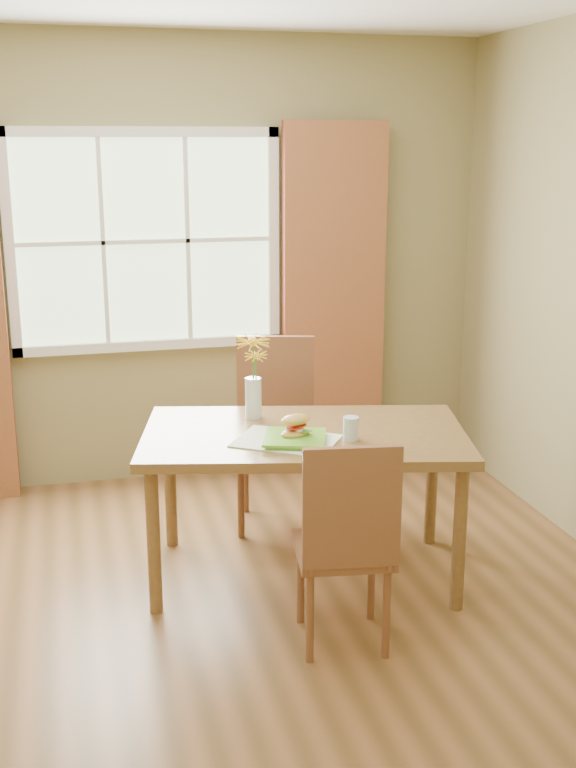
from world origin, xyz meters
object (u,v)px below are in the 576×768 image
Objects in this scene: chair_far at (275,423)px; dining_table at (304,447)px; water_glass at (351,429)px; croissant_sandwich at (295,426)px; flower_vase at (254,369)px; chair_near at (346,537)px.

dining_table is at bearing -76.39° from chair_far.
water_glass is at bearing -64.56° from chair_far.
flower_vase is at bearing 88.63° from croissant_sandwich.
chair_far is at bearing 64.07° from flower_vase.
chair_far reaches higher than dining_table.
dining_table is 10.06× the size of croissant_sandwich.
chair_far reaches higher than chair_near.
dining_table is 0.47m from flower_vase.
dining_table is 0.21m from croissant_sandwich.
croissant_sandwich is 0.45m from flower_vase.
chair_near is 0.65m from croissant_sandwich.
dining_table is at bearing 136.54° from water_glass.
croissant_sandwich reaches higher than water_glass.
water_glass is at bearing -50.64° from flower_vase.
flower_vase is (-0.17, 0.98, 0.48)m from chair_near.
chair_near reaches higher than dining_table.
flower_vase reaches higher than chair_far.
dining_table is 0.72m from chair_near.
dining_table is at bearing 41.32° from croissant_sandwich.
croissant_sandwich is at bearing -81.36° from chair_far.
croissant_sandwich reaches higher than dining_table.
flower_vase is (-0.11, 0.40, 0.18)m from croissant_sandwich.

